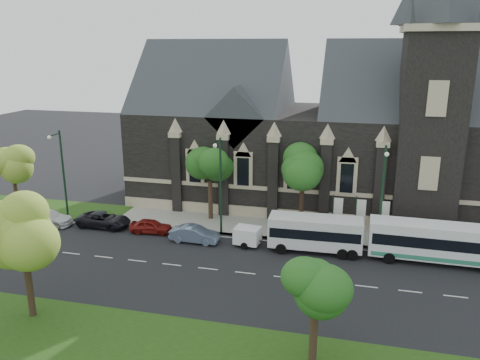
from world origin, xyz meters
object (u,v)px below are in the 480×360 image
(tree_park_east, at_px, (319,285))
(sedan, at_px, (195,234))
(tree_walk_far, at_px, (15,163))
(tour_coach, at_px, (442,242))
(tree_walk_right, at_px, (305,168))
(box_trailer, at_px, (247,235))
(banner_flag_left, at_px, (336,212))
(car_far_red, at_px, (151,226))
(banner_flag_center, at_px, (359,214))
(street_lamp_far, at_px, (62,170))
(banner_flag_right, at_px, (382,215))
(car_far_black, at_px, (104,220))
(car_far_white, at_px, (48,217))
(tree_park_near, at_px, (26,221))
(tree_walk_left, at_px, (212,164))
(shuttle_bus, at_px, (315,232))
(street_lamp_near, at_px, (382,192))
(street_lamp_mid, at_px, (220,181))

(tree_park_east, bearing_deg, sedan, 130.11)
(tree_walk_far, bearing_deg, tour_coach, -6.40)
(tree_walk_right, distance_m, box_trailer, 8.55)
(banner_flag_left, relative_size, car_far_red, 1.03)
(banner_flag_center, height_order, car_far_red, banner_flag_center)
(street_lamp_far, distance_m, tour_coach, 34.90)
(banner_flag_right, xyz_separation_m, car_far_red, (-20.64, -3.17, -1.72))
(car_far_black, bearing_deg, tree_walk_far, 73.10)
(street_lamp_far, bearing_deg, banner_flag_right, 3.60)
(car_far_white, bearing_deg, car_far_black, -82.32)
(street_lamp_far, xyz_separation_m, tour_coach, (34.70, -1.69, -3.34))
(tree_park_near, height_order, banner_flag_center, tree_park_near)
(tree_walk_right, distance_m, tree_walk_left, 9.01)
(box_trailer, distance_m, car_far_black, 14.42)
(tree_walk_left, bearing_deg, tree_park_near, -107.05)
(tree_walk_far, bearing_deg, tree_walk_left, 1.37)
(banner_flag_left, height_order, banner_flag_right, same)
(shuttle_bus, height_order, car_far_white, shuttle_bus)
(car_far_white, bearing_deg, tree_walk_far, 55.06)
(tree_walk_right, relative_size, tree_walk_far, 1.24)
(box_trailer, bearing_deg, tree_walk_right, 59.61)
(banner_flag_right, bearing_deg, street_lamp_near, -98.56)
(tree_park_east, bearing_deg, street_lamp_mid, 121.79)
(banner_flag_right, height_order, car_far_red, banner_flag_right)
(car_far_red, bearing_deg, car_far_black, 79.95)
(tree_park_east, bearing_deg, banner_flag_center, 83.43)
(banner_flag_center, height_order, car_far_black, banner_flag_center)
(tour_coach, bearing_deg, car_far_black, 179.69)
(tree_walk_right, bearing_deg, tree_walk_far, -179.01)
(sedan, relative_size, car_far_red, 1.13)
(banner_flag_center, distance_m, car_far_red, 18.99)
(car_far_black, bearing_deg, banner_flag_right, -82.97)
(tree_walk_far, relative_size, banner_flag_left, 1.57)
(street_lamp_mid, relative_size, banner_flag_left, 2.25)
(street_lamp_near, distance_m, shuttle_bus, 6.45)
(tree_walk_far, distance_m, sedan, 23.07)
(street_lamp_far, height_order, tour_coach, street_lamp_far)
(tree_park_near, distance_m, tree_walk_left, 20.38)
(tree_walk_far, distance_m, street_lamp_near, 37.95)
(tree_park_near, relative_size, car_far_red, 2.21)
(street_lamp_mid, distance_m, car_far_black, 12.22)
(car_far_red, bearing_deg, car_far_white, 86.35)
(tree_park_near, relative_size, shuttle_bus, 1.10)
(banner_flag_center, bearing_deg, car_far_white, -173.02)
(street_lamp_mid, distance_m, sedan, 5.24)
(shuttle_bus, bearing_deg, banner_flag_right, 31.59)
(tree_walk_far, height_order, car_far_white, tree_walk_far)
(tree_park_near, height_order, tree_walk_left, tree_park_near)
(tree_park_near, xyz_separation_m, tree_walk_far, (-16.05, 18.95, -1.80))
(tour_coach, relative_size, car_far_red, 2.88)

